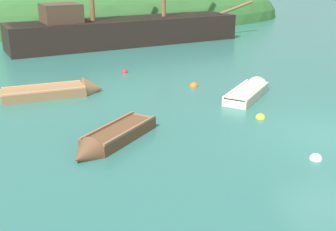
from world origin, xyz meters
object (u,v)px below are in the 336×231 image
rowboat_outer_right (111,140)px  buoy_red (125,72)px  rowboat_portside (251,92)px  buoy_yellow (260,118)px  buoy_orange (194,87)px  rowboat_far (60,92)px  buoy_white (316,159)px  sailing_ship (125,35)px

rowboat_outer_right → buoy_red: bearing=-147.5°
rowboat_portside → buoy_red: size_ratio=10.60×
buoy_yellow → rowboat_portside: bearing=67.9°
buoy_red → buoy_orange: buoy_orange is taller
rowboat_outer_right → buoy_red: size_ratio=9.97×
buoy_yellow → buoy_orange: buoy_orange is taller
buoy_red → rowboat_far: bearing=-138.0°
rowboat_far → buoy_white: 10.17m
buoy_orange → rowboat_far: bearing=174.9°
rowboat_outer_right → rowboat_far: (-0.97, 5.48, -0.00)m
rowboat_outer_right → buoy_white: rowboat_outer_right is taller
sailing_ship → buoy_yellow: sailing_ship is taller
buoy_orange → buoy_white: bearing=-86.7°
buoy_red → sailing_ship: bearing=77.0°
sailing_ship → buoy_orange: sailing_ship is taller
rowboat_far → buoy_orange: rowboat_far is taller
sailing_ship → rowboat_far: bearing=-125.3°
rowboat_portside → buoy_yellow: rowboat_portside is taller
buoy_white → buoy_orange: bearing=93.3°
rowboat_far → buoy_orange: 5.56m
buoy_red → buoy_orange: size_ratio=0.81×
sailing_ship → rowboat_outer_right: bearing=-114.1°
rowboat_portside → buoy_yellow: 2.82m
rowboat_outer_right → buoy_red: 8.74m
rowboat_portside → buoy_orange: rowboat_portside is taller
sailing_ship → rowboat_outer_right: size_ratio=5.85×
rowboat_portside → rowboat_far: size_ratio=0.82×
sailing_ship → buoy_white: size_ratio=52.01×
rowboat_portside → rowboat_outer_right: size_ratio=1.06×
sailing_ship → buoy_orange: size_ratio=47.14×
sailing_ship → rowboat_far: (-5.05, -10.62, -0.52)m
sailing_ship → rowboat_far: size_ratio=4.49×
rowboat_far → buoy_white: rowboat_far is taller
buoy_yellow → buoy_orange: size_ratio=0.87×
buoy_white → buoy_red: (-2.70, 11.16, 0.00)m
sailing_ship → buoy_white: bearing=-97.0°
rowboat_outer_right → buoy_red: (2.31, 8.43, -0.12)m
rowboat_portside → sailing_ship: bearing=56.2°
buoy_red → buoy_orange: bearing=-56.8°
sailing_ship → rowboat_portside: 13.11m
sailing_ship → buoy_white: (0.94, -18.84, -0.63)m
buoy_red → buoy_orange: 4.12m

